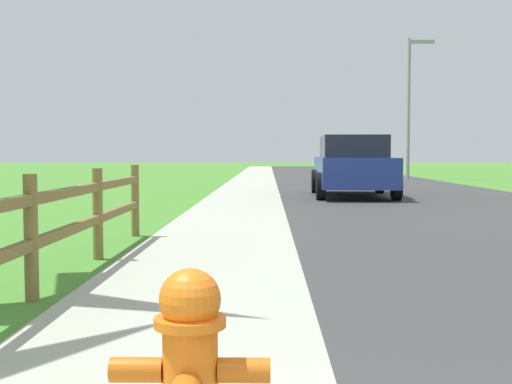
# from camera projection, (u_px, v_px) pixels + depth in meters

# --- Properties ---
(ground_plane) EXTENTS (120.00, 120.00, 0.00)m
(ground_plane) POSITION_uv_depth(u_px,v_px,m) (277.00, 184.00, 25.73)
(ground_plane) COLOR #45842D
(road_asphalt) EXTENTS (7.00, 66.00, 0.01)m
(road_asphalt) POSITION_uv_depth(u_px,v_px,m) (361.00, 182.00, 27.67)
(road_asphalt) COLOR #383838
(road_asphalt) RESTS_ON ground
(curb_concrete) EXTENTS (6.00, 66.00, 0.01)m
(curb_concrete) POSITION_uv_depth(u_px,v_px,m) (203.00, 182.00, 27.78)
(curb_concrete) COLOR #A9AE9A
(curb_concrete) RESTS_ON ground
(grass_verge) EXTENTS (5.00, 66.00, 0.00)m
(grass_verge) POSITION_uv_depth(u_px,v_px,m) (167.00, 182.00, 27.80)
(grass_verge) COLOR #45842D
(grass_verge) RESTS_ON ground
(fire_hydrant) EXTENTS (0.57, 0.46, 0.76)m
(fire_hydrant) POSITION_uv_depth(u_px,v_px,m) (190.00, 372.00, 2.38)
(fire_hydrant) COLOR orange
(fire_hydrant) RESTS_ON ground
(rail_fence) EXTENTS (0.11, 8.41, 1.01)m
(rail_fence) POSITION_uv_depth(u_px,v_px,m) (31.00, 228.00, 5.26)
(rail_fence) COLOR brown
(rail_fence) RESTS_ON ground
(parked_suv_blue) EXTENTS (2.21, 4.95, 1.65)m
(parked_suv_blue) POSITION_uv_depth(u_px,v_px,m) (353.00, 166.00, 18.26)
(parked_suv_blue) COLOR navy
(parked_suv_blue) RESTS_ON ground
(street_lamp) EXTENTS (1.17, 0.20, 6.29)m
(street_lamp) POSITION_uv_depth(u_px,v_px,m) (411.00, 96.00, 30.00)
(street_lamp) COLOR gray
(street_lamp) RESTS_ON ground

